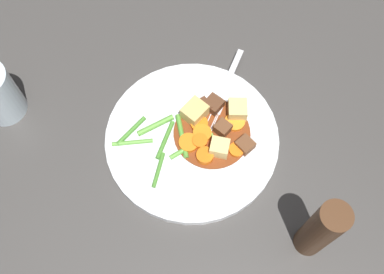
% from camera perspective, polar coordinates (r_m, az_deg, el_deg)
% --- Properties ---
extents(ground_plane, '(3.00, 3.00, 0.00)m').
position_cam_1_polar(ground_plane, '(0.74, 0.00, -0.45)').
color(ground_plane, '#423F3D').
extents(dinner_plate, '(0.28, 0.28, 0.01)m').
position_cam_1_polar(dinner_plate, '(0.73, 0.00, -0.23)').
color(dinner_plate, white).
rests_on(dinner_plate, ground_plane).
extents(stew_sauce, '(0.12, 0.12, 0.00)m').
position_cam_1_polar(stew_sauce, '(0.73, 2.51, 0.50)').
color(stew_sauce, brown).
rests_on(stew_sauce, dinner_plate).
extents(carrot_slice_0, '(0.04, 0.04, 0.01)m').
position_cam_1_polar(carrot_slice_0, '(0.71, -0.42, -0.76)').
color(carrot_slice_0, orange).
rests_on(carrot_slice_0, dinner_plate).
extents(carrot_slice_1, '(0.04, 0.04, 0.01)m').
position_cam_1_polar(carrot_slice_1, '(0.73, 5.37, 1.87)').
color(carrot_slice_1, orange).
rests_on(carrot_slice_1, dinner_plate).
extents(carrot_slice_2, '(0.03, 0.03, 0.01)m').
position_cam_1_polar(carrot_slice_2, '(0.71, 0.99, -0.57)').
color(carrot_slice_2, orange).
rests_on(carrot_slice_2, dinner_plate).
extents(carrot_slice_3, '(0.03, 0.03, 0.01)m').
position_cam_1_polar(carrot_slice_3, '(0.71, 1.80, -2.30)').
color(carrot_slice_3, orange).
rests_on(carrot_slice_3, dinner_plate).
extents(carrot_slice_4, '(0.03, 0.03, 0.01)m').
position_cam_1_polar(carrot_slice_4, '(0.71, 5.58, -1.63)').
color(carrot_slice_4, orange).
rests_on(carrot_slice_4, dinner_plate).
extents(carrot_slice_5, '(0.04, 0.04, 0.01)m').
position_cam_1_polar(carrot_slice_5, '(0.72, 1.28, 0.40)').
color(carrot_slice_5, orange).
rests_on(carrot_slice_5, dinner_plate).
extents(carrot_slice_6, '(0.03, 0.03, 0.01)m').
position_cam_1_polar(carrot_slice_6, '(0.73, 0.91, 1.60)').
color(carrot_slice_6, orange).
rests_on(carrot_slice_6, dinner_plate).
extents(potato_chunk_0, '(0.05, 0.04, 0.03)m').
position_cam_1_polar(potato_chunk_0, '(0.73, 0.34, 3.13)').
color(potato_chunk_0, '#DBBC6B').
rests_on(potato_chunk_0, dinner_plate).
extents(potato_chunk_1, '(0.04, 0.04, 0.03)m').
position_cam_1_polar(potato_chunk_1, '(0.73, 5.70, 3.34)').
color(potato_chunk_1, '#E5CC7A').
rests_on(potato_chunk_1, dinner_plate).
extents(potato_chunk_2, '(0.04, 0.04, 0.03)m').
position_cam_1_polar(potato_chunk_2, '(0.70, 3.47, -1.38)').
color(potato_chunk_2, '#E5CC7A').
rests_on(potato_chunk_2, dinner_plate).
extents(meat_chunk_0, '(0.02, 0.02, 0.02)m').
position_cam_1_polar(meat_chunk_0, '(0.74, 1.40, 3.76)').
color(meat_chunk_0, '#56331E').
rests_on(meat_chunk_0, dinner_plate).
extents(meat_chunk_1, '(0.03, 0.03, 0.02)m').
position_cam_1_polar(meat_chunk_1, '(0.74, 2.72, 4.06)').
color(meat_chunk_1, '#56331E').
rests_on(meat_chunk_1, dinner_plate).
extents(meat_chunk_2, '(0.03, 0.03, 0.02)m').
position_cam_1_polar(meat_chunk_2, '(0.72, 3.86, 1.07)').
color(meat_chunk_2, brown).
rests_on(meat_chunk_2, dinner_plate).
extents(meat_chunk_3, '(0.03, 0.03, 0.02)m').
position_cam_1_polar(meat_chunk_3, '(0.72, 6.66, -0.99)').
color(meat_chunk_3, brown).
rests_on(meat_chunk_3, dinner_plate).
extents(green_bean_0, '(0.03, 0.07, 0.01)m').
position_cam_1_polar(green_bean_0, '(0.72, -1.26, 0.12)').
color(green_bean_0, '#599E38').
rests_on(green_bean_0, dinner_plate).
extents(green_bean_1, '(0.08, 0.01, 0.01)m').
position_cam_1_polar(green_bean_1, '(0.71, -0.08, -1.09)').
color(green_bean_1, '#66AD42').
rests_on(green_bean_1, dinner_plate).
extents(green_bean_2, '(0.04, 0.05, 0.01)m').
position_cam_1_polar(green_bean_2, '(0.70, -4.22, -4.13)').
color(green_bean_2, '#4C8E33').
rests_on(green_bean_2, dinner_plate).
extents(green_bean_3, '(0.06, 0.01, 0.01)m').
position_cam_1_polar(green_bean_3, '(0.73, -4.60, 1.48)').
color(green_bean_3, '#66AD42').
rests_on(green_bean_3, dinner_plate).
extents(green_bean_4, '(0.06, 0.05, 0.01)m').
position_cam_1_polar(green_bean_4, '(0.72, -3.38, -0.36)').
color(green_bean_4, '#4C8E33').
rests_on(green_bean_4, dinner_plate).
extents(green_bean_5, '(0.06, 0.03, 0.01)m').
position_cam_1_polar(green_bean_5, '(0.72, -7.46, -0.67)').
color(green_bean_5, '#66AD42').
rests_on(green_bean_5, dinner_plate).
extents(green_bean_6, '(0.06, 0.03, 0.01)m').
position_cam_1_polar(green_bean_6, '(0.73, -7.62, 0.77)').
color(green_bean_6, '#4C8E33').
rests_on(green_bean_6, dinner_plate).
extents(fork, '(0.15, 0.12, 0.00)m').
position_cam_1_polar(fork, '(0.76, 3.77, 5.42)').
color(fork, silver).
rests_on(fork, dinner_plate).
extents(pepper_mill, '(0.04, 0.04, 0.15)m').
position_cam_1_polar(pepper_mill, '(0.64, 15.76, -11.16)').
color(pepper_mill, '#4C2D19').
rests_on(pepper_mill, ground_plane).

